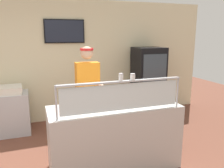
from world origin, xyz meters
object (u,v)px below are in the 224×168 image
pizza_tray (108,105)px  parmesan_shaker (121,78)px  worker_figure (88,92)px  drink_fridge (148,82)px  pizza_box_stack (9,90)px  pizza_server (106,104)px  pepper_flake_shaker (133,77)px

pizza_tray → parmesan_shaker: parmesan_shaker is taller
worker_figure → drink_fridge: (1.74, 1.13, -0.18)m
worker_figure → pizza_box_stack: worker_figure is taller
worker_figure → pizza_box_stack: 1.71m
pizza_server → parmesan_shaker: (0.10, -0.30, 0.43)m
pizza_tray → drink_fridge: (1.62, 1.82, -0.14)m
pizza_tray → pizza_box_stack: (-1.43, 1.78, -0.07)m
worker_figure → drink_fridge: size_ratio=1.07×
worker_figure → drink_fridge: 2.09m
parmesan_shaker → pepper_flake_shaker: bearing=0.0°
pizza_tray → pizza_box_stack: pizza_tray is taller
pizza_tray → pizza_box_stack: size_ratio=0.81×
worker_figure → pizza_box_stack: bearing=140.2°
pizza_server → drink_fridge: bearing=64.5°
worker_figure → pepper_flake_shaker: bearing=-70.9°
drink_fridge → pepper_flake_shaker: bearing=-123.0°
pizza_tray → pepper_flake_shaker: 0.60m
pizza_tray → parmesan_shaker: bearing=-77.3°
pizza_tray → drink_fridge: size_ratio=0.25×
pizza_server → parmesan_shaker: size_ratio=2.93×
pizza_server → pizza_box_stack: (-1.40, 1.80, -0.09)m
pizza_tray → worker_figure: bearing=99.6°
parmesan_shaker → worker_figure: 1.11m
parmesan_shaker → pizza_box_stack: bearing=125.5°
pizza_box_stack → pizza_tray: bearing=-51.3°
drink_fridge → pizza_box_stack: (-3.05, -0.04, 0.07)m
pizza_server → pizza_box_stack: bearing=144.3°
pepper_flake_shaker → drink_fridge: size_ratio=0.05×
pizza_tray → pizza_server: bearing=-141.7°
pepper_flake_shaker → worker_figure: bearing=109.1°
parmesan_shaker → pizza_box_stack: (-1.50, 2.10, -0.52)m
pepper_flake_shaker → drink_fridge: bearing=57.0°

